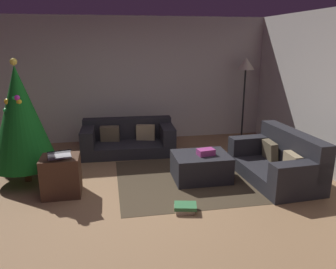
% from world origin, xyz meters
% --- Properties ---
extents(ground_plane, '(6.40, 6.40, 0.00)m').
position_xyz_m(ground_plane, '(0.00, 0.00, 0.00)').
color(ground_plane, '#93704C').
extents(rear_partition, '(6.40, 0.12, 2.60)m').
position_xyz_m(rear_partition, '(0.00, 3.14, 1.30)').
color(rear_partition, beige).
rests_on(rear_partition, ground_plane).
extents(couch_left, '(1.77, 0.93, 0.63)m').
position_xyz_m(couch_left, '(0.01, 2.24, 0.25)').
color(couch_left, '#26262B').
rests_on(couch_left, ground_plane).
extents(couch_right, '(0.95, 1.60, 0.76)m').
position_xyz_m(couch_right, '(2.25, 0.46, 0.29)').
color(couch_right, '#26262B').
rests_on(couch_right, ground_plane).
extents(ottoman, '(0.86, 0.67, 0.41)m').
position_xyz_m(ottoman, '(1.04, 0.69, 0.20)').
color(ottoman, '#26262B').
rests_on(ottoman, ground_plane).
extents(gift_box, '(0.28, 0.20, 0.09)m').
position_xyz_m(gift_box, '(1.10, 0.65, 0.46)').
color(gift_box, '#B23F8C').
rests_on(gift_box, ottoman).
extents(tv_remote, '(0.12, 0.16, 0.02)m').
position_xyz_m(tv_remote, '(1.11, 0.74, 0.42)').
color(tv_remote, black).
rests_on(tv_remote, ottoman).
extents(christmas_tree, '(0.96, 0.96, 1.87)m').
position_xyz_m(christmas_tree, '(-1.63, 1.10, 1.02)').
color(christmas_tree, brown).
rests_on(christmas_tree, ground_plane).
extents(side_table, '(0.52, 0.44, 0.57)m').
position_xyz_m(side_table, '(-1.04, 0.52, 0.28)').
color(side_table, '#4C3323').
rests_on(side_table, ground_plane).
extents(laptop, '(0.37, 0.43, 0.18)m').
position_xyz_m(laptop, '(-1.03, 0.46, 0.62)').
color(laptop, silver).
rests_on(laptop, side_table).
extents(book_stack, '(0.32, 0.26, 0.10)m').
position_xyz_m(book_stack, '(0.56, -0.28, 0.05)').
color(book_stack, beige).
rests_on(book_stack, ground_plane).
extents(corner_lamp, '(0.36, 0.36, 1.76)m').
position_xyz_m(corner_lamp, '(2.58, 2.73, 1.50)').
color(corner_lamp, black).
rests_on(corner_lamp, ground_plane).
extents(area_rug, '(2.60, 2.00, 0.01)m').
position_xyz_m(area_rug, '(1.04, 0.69, 0.00)').
color(area_rug, '#433726').
rests_on(area_rug, ground_plane).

